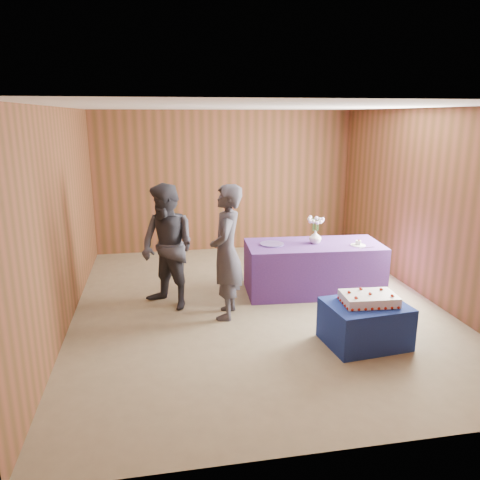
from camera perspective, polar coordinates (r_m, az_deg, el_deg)
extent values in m
plane|color=gray|center=(6.66, 2.13, -7.99)|extent=(6.00, 6.00, 0.00)
cube|color=brown|center=(9.17, -1.86, 7.13)|extent=(5.00, 0.04, 2.70)
cube|color=brown|center=(3.50, 13.05, -6.25)|extent=(5.00, 0.04, 2.70)
cube|color=brown|center=(6.22, -20.87, 2.42)|extent=(0.04, 6.00, 2.70)
cube|color=brown|center=(7.22, 22.05, 3.93)|extent=(0.04, 6.00, 2.70)
cube|color=white|center=(6.13, 2.38, 15.92)|extent=(5.00, 6.00, 0.04)
cube|color=navy|center=(5.71, 14.98, -9.82)|extent=(0.97, 0.79, 0.50)
cube|color=#592F81|center=(7.14, 8.92, -3.36)|extent=(2.06, 1.03, 0.75)
cube|color=silver|center=(5.62, 15.43, -6.89)|extent=(0.64, 0.45, 0.11)
sphere|color=#A91D0D|center=(5.35, 13.15, -8.31)|extent=(0.03, 0.03, 0.03)
sphere|color=#A91D0D|center=(5.58, 19.11, -7.78)|extent=(0.03, 0.03, 0.03)
sphere|color=#A91D0D|center=(5.71, 11.79, -6.74)|extent=(0.03, 0.03, 0.03)
sphere|color=#A91D0D|center=(5.92, 17.44, -6.32)|extent=(0.03, 0.03, 0.03)
sphere|color=#A91D0D|center=(5.44, 14.08, -6.69)|extent=(0.04, 0.04, 0.04)
cone|color=#125019|center=(5.45, 14.32, -6.79)|extent=(0.01, 0.03, 0.02)
sphere|color=#A91D0D|center=(5.73, 16.67, -5.75)|extent=(0.04, 0.04, 0.04)
cone|color=#125019|center=(5.75, 16.88, -5.84)|extent=(0.01, 0.03, 0.02)
sphere|color=#A91D0D|center=(5.59, 15.49, -6.19)|extent=(0.04, 0.04, 0.04)
cone|color=#125019|center=(5.61, 15.71, -6.28)|extent=(0.01, 0.03, 0.02)
imported|color=white|center=(7.03, 9.15, 0.36)|extent=(0.23, 0.23, 0.19)
cylinder|color=#2F6829|center=(7.00, 9.52, 1.78)|extent=(0.01, 0.01, 0.16)
sphere|color=#E4C2FB|center=(7.00, 9.99, 2.44)|extent=(0.05, 0.05, 0.05)
cylinder|color=#2F6829|center=(7.02, 9.41, 1.81)|extent=(0.01, 0.01, 0.16)
sphere|color=white|center=(7.05, 9.73, 2.53)|extent=(0.05, 0.05, 0.05)
cylinder|color=#2F6829|center=(7.03, 9.24, 1.84)|extent=(0.01, 0.01, 0.16)
sphere|color=#E4C2FB|center=(7.07, 9.31, 2.58)|extent=(0.05, 0.05, 0.05)
cylinder|color=#2F6829|center=(7.02, 9.07, 1.84)|extent=(0.01, 0.01, 0.16)
sphere|color=white|center=(7.05, 8.88, 2.58)|extent=(0.05, 0.05, 0.05)
cylinder|color=#2F6829|center=(7.01, 8.94, 1.81)|extent=(0.01, 0.01, 0.16)
sphere|color=#E4C2FB|center=(7.02, 8.55, 2.53)|extent=(0.05, 0.05, 0.05)
cylinder|color=#2F6829|center=(6.99, 8.89, 1.78)|extent=(0.01, 0.01, 0.16)
sphere|color=white|center=(6.97, 8.44, 2.44)|extent=(0.05, 0.05, 0.05)
cylinder|color=#2F6829|center=(6.97, 8.95, 1.74)|extent=(0.01, 0.01, 0.16)
sphere|color=#E4C2FB|center=(6.91, 8.59, 2.34)|extent=(0.05, 0.05, 0.05)
cylinder|color=#2F6829|center=(6.95, 9.10, 1.70)|extent=(0.01, 0.01, 0.16)
sphere|color=white|center=(6.88, 8.94, 2.27)|extent=(0.05, 0.05, 0.05)
cylinder|color=#2F6829|center=(6.95, 9.28, 1.69)|extent=(0.01, 0.01, 0.16)
sphere|color=#E4C2FB|center=(6.88, 9.40, 2.24)|extent=(0.05, 0.05, 0.05)
cylinder|color=#2F6829|center=(6.96, 9.44, 1.71)|extent=(0.01, 0.01, 0.16)
sphere|color=white|center=(6.90, 9.80, 2.27)|extent=(0.05, 0.05, 0.05)
cylinder|color=#2F6829|center=(6.98, 9.53, 1.74)|extent=(0.01, 0.01, 0.16)
sphere|color=#E4C2FB|center=(6.95, 10.02, 2.35)|extent=(0.05, 0.05, 0.05)
cylinder|color=#5D4B96|center=(6.90, 3.91, -0.50)|extent=(0.45, 0.45, 0.02)
cylinder|color=white|center=(7.06, 14.19, -0.61)|extent=(0.27, 0.27, 0.01)
cube|color=silver|center=(7.05, 14.21, -0.31)|extent=(0.10, 0.09, 0.06)
sphere|color=#A91D0D|center=(7.02, 14.31, -0.01)|extent=(0.03, 0.03, 0.03)
cube|color=#B5B4B9|center=(6.97, 15.19, -0.92)|extent=(0.26, 0.06, 0.00)
imported|color=#393842|center=(6.04, -1.66, -1.51)|extent=(0.58, 0.73, 1.77)
imported|color=#31313A|center=(6.42, -8.82, -0.87)|extent=(1.05, 1.06, 1.73)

